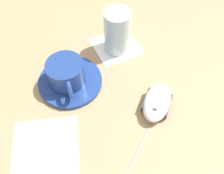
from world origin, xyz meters
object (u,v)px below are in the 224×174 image
coffee_cup (66,73)px  computer_mouse (157,102)px  drinking_glass (117,31)px  saucer (70,81)px

coffee_cup → computer_mouse: bearing=48.7°
coffee_cup → drinking_glass: 0.17m
drinking_glass → coffee_cup: bearing=-69.0°
computer_mouse → drinking_glass: drinking_glass is taller
saucer → coffee_cup: 0.04m
saucer → drinking_glass: size_ratio=1.34×
computer_mouse → coffee_cup: bearing=-131.3°
computer_mouse → drinking_glass: size_ratio=1.01×
drinking_glass → computer_mouse: bearing=1.8°
saucer → computer_mouse: bearing=47.8°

